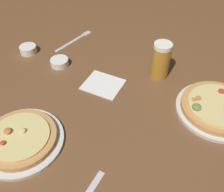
{
  "coord_description": "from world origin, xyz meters",
  "views": [
    {
      "loc": [
        0.22,
        -0.62,
        0.66
      ],
      "look_at": [
        0.0,
        0.0,
        0.02
      ],
      "focal_mm": 41.33,
      "sensor_mm": 36.0,
      "label": 1
    }
  ],
  "objects_px": {
    "pizza_plate_near": "(20,139)",
    "ramekin_butter": "(60,62)",
    "pizza_plate_far": "(217,108)",
    "fork_left": "(75,40)",
    "beer_mug_dark": "(161,60)",
    "ramekin_sauce": "(28,49)",
    "napkin_folded": "(103,84)"
  },
  "relations": [
    {
      "from": "pizza_plate_far",
      "to": "ramekin_butter",
      "type": "xyz_separation_m",
      "value": [
        -0.64,
        0.05,
        -0.0
      ]
    },
    {
      "from": "beer_mug_dark",
      "to": "fork_left",
      "type": "distance_m",
      "value": 0.45
    },
    {
      "from": "beer_mug_dark",
      "to": "pizza_plate_far",
      "type": "bearing_deg",
      "value": -29.37
    },
    {
      "from": "pizza_plate_near",
      "to": "ramekin_butter",
      "type": "relative_size",
      "value": 3.51
    },
    {
      "from": "ramekin_butter",
      "to": "fork_left",
      "type": "bearing_deg",
      "value": 97.4
    },
    {
      "from": "fork_left",
      "to": "ramekin_sauce",
      "type": "bearing_deg",
      "value": -133.42
    },
    {
      "from": "pizza_plate_far",
      "to": "fork_left",
      "type": "bearing_deg",
      "value": 159.83
    },
    {
      "from": "beer_mug_dark",
      "to": "ramekin_butter",
      "type": "xyz_separation_m",
      "value": [
        -0.41,
        -0.08,
        -0.06
      ]
    },
    {
      "from": "beer_mug_dark",
      "to": "napkin_folded",
      "type": "height_order",
      "value": "beer_mug_dark"
    },
    {
      "from": "ramekin_sauce",
      "to": "pizza_plate_near",
      "type": "bearing_deg",
      "value": -59.71
    },
    {
      "from": "pizza_plate_near",
      "to": "ramekin_butter",
      "type": "xyz_separation_m",
      "value": [
        -0.08,
        0.39,
        -0.0
      ]
    },
    {
      "from": "ramekin_butter",
      "to": "fork_left",
      "type": "relative_size",
      "value": 0.34
    },
    {
      "from": "pizza_plate_near",
      "to": "beer_mug_dark",
      "type": "relative_size",
      "value": 1.8
    },
    {
      "from": "pizza_plate_far",
      "to": "beer_mug_dark",
      "type": "relative_size",
      "value": 1.91
    },
    {
      "from": "beer_mug_dark",
      "to": "napkin_folded",
      "type": "relative_size",
      "value": 1.02
    },
    {
      "from": "pizza_plate_near",
      "to": "ramekin_sauce",
      "type": "relative_size",
      "value": 3.63
    },
    {
      "from": "ramekin_sauce",
      "to": "fork_left",
      "type": "relative_size",
      "value": 0.33
    },
    {
      "from": "pizza_plate_near",
      "to": "fork_left",
      "type": "bearing_deg",
      "value": 99.76
    },
    {
      "from": "pizza_plate_far",
      "to": "ramekin_butter",
      "type": "bearing_deg",
      "value": 175.39
    },
    {
      "from": "ramekin_sauce",
      "to": "ramekin_butter",
      "type": "relative_size",
      "value": 0.97
    },
    {
      "from": "ramekin_sauce",
      "to": "fork_left",
      "type": "height_order",
      "value": "ramekin_sauce"
    },
    {
      "from": "ramekin_butter",
      "to": "napkin_folded",
      "type": "height_order",
      "value": "ramekin_butter"
    },
    {
      "from": "pizza_plate_near",
      "to": "fork_left",
      "type": "distance_m",
      "value": 0.6
    },
    {
      "from": "pizza_plate_near",
      "to": "ramekin_butter",
      "type": "bearing_deg",
      "value": 100.9
    },
    {
      "from": "beer_mug_dark",
      "to": "fork_left",
      "type": "xyz_separation_m",
      "value": [
        -0.43,
        0.11,
        -0.07
      ]
    },
    {
      "from": "ramekin_butter",
      "to": "beer_mug_dark",
      "type": "bearing_deg",
      "value": 11.07
    },
    {
      "from": "pizza_plate_near",
      "to": "ramekin_butter",
      "type": "distance_m",
      "value": 0.4
    },
    {
      "from": "napkin_folded",
      "to": "pizza_plate_far",
      "type": "bearing_deg",
      "value": 0.85
    },
    {
      "from": "pizza_plate_far",
      "to": "fork_left",
      "type": "relative_size",
      "value": 1.27
    },
    {
      "from": "ramekin_butter",
      "to": "napkin_folded",
      "type": "bearing_deg",
      "value": -14.86
    },
    {
      "from": "napkin_folded",
      "to": "fork_left",
      "type": "distance_m",
      "value": 0.35
    },
    {
      "from": "beer_mug_dark",
      "to": "ramekin_butter",
      "type": "bearing_deg",
      "value": -168.93
    }
  ]
}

